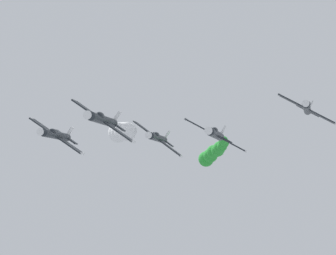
{
  "coord_description": "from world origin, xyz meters",
  "views": [
    {
      "loc": [
        -21.53,
        96.55,
        83.33
      ],
      "look_at": [
        0.0,
        0.0,
        92.22
      ],
      "focal_mm": 76.51,
      "sensor_mm": 36.0,
      "label": 1
    }
  ],
  "objects_px": {
    "airplane_right_outer": "(307,108)",
    "airplane_left_outer": "(157,138)",
    "airplane_lead": "(102,120)",
    "airplane_left_inner": "(215,134)",
    "airplane_right_inner": "(56,135)"
  },
  "relations": [
    {
      "from": "airplane_right_outer",
      "to": "airplane_left_outer",
      "type": "bearing_deg",
      "value": -2.73
    },
    {
      "from": "airplane_lead",
      "to": "airplane_left_outer",
      "type": "relative_size",
      "value": 1.0
    },
    {
      "from": "airplane_left_inner",
      "to": "airplane_right_outer",
      "type": "bearing_deg",
      "value": -137.11
    },
    {
      "from": "airplane_right_outer",
      "to": "airplane_lead",
      "type": "bearing_deg",
      "value": 44.68
    },
    {
      "from": "airplane_lead",
      "to": "airplane_left_inner",
      "type": "bearing_deg",
      "value": -133.63
    },
    {
      "from": "airplane_right_inner",
      "to": "airplane_left_outer",
      "type": "relative_size",
      "value": 1.0
    },
    {
      "from": "airplane_right_inner",
      "to": "airplane_right_outer",
      "type": "bearing_deg",
      "value": -162.07
    },
    {
      "from": "airplane_right_outer",
      "to": "airplane_right_inner",
      "type": "bearing_deg",
      "value": 17.93
    },
    {
      "from": "airplane_lead",
      "to": "airplane_left_inner",
      "type": "relative_size",
      "value": 1.0
    },
    {
      "from": "airplane_left_inner",
      "to": "airplane_left_outer",
      "type": "distance_m",
      "value": 16.29
    },
    {
      "from": "airplane_lead",
      "to": "airplane_left_outer",
      "type": "height_order",
      "value": "airplane_lead"
    },
    {
      "from": "airplane_left_outer",
      "to": "airplane_left_inner",
      "type": "bearing_deg",
      "value": 131.95
    },
    {
      "from": "airplane_right_inner",
      "to": "airplane_right_outer",
      "type": "relative_size",
      "value": 1.0
    },
    {
      "from": "airplane_left_inner",
      "to": "airplane_left_outer",
      "type": "bearing_deg",
      "value": -48.05
    },
    {
      "from": "airplane_right_inner",
      "to": "airplane_left_outer",
      "type": "distance_m",
      "value": 17.05
    }
  ]
}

